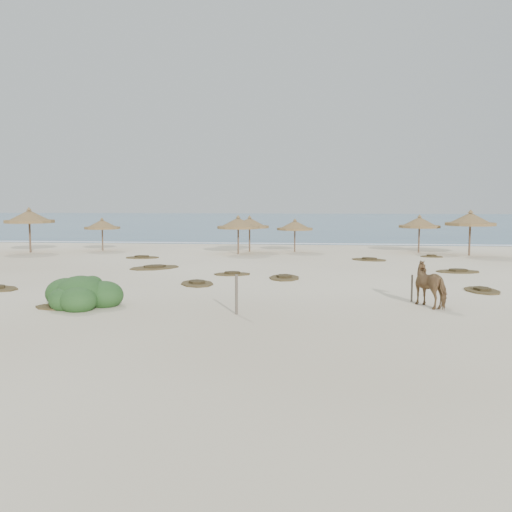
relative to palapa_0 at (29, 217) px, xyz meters
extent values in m
plane|color=white|center=(16.77, -16.22, -2.51)|extent=(160.00, 160.00, 0.00)
cube|color=#2B5383|center=(16.77, 58.78, -2.50)|extent=(200.00, 100.00, 0.01)
cube|color=white|center=(16.77, 9.78, -2.50)|extent=(70.00, 0.60, 0.01)
cylinder|color=brown|center=(0.00, 0.00, -1.30)|extent=(0.14, 0.14, 2.41)
cylinder|color=brown|center=(0.00, 0.00, -0.30)|extent=(4.43, 4.43, 0.21)
cone|color=brown|center=(0.00, 0.00, 0.08)|extent=(4.28, 4.28, 0.86)
cone|color=brown|center=(0.00, 0.00, 0.60)|extent=(0.41, 0.41, 0.25)
cylinder|color=brown|center=(4.56, 1.98, -1.59)|extent=(0.10, 0.10, 1.83)
cylinder|color=brown|center=(4.56, 1.98, -0.83)|extent=(3.45, 3.45, 0.16)
cone|color=brown|center=(4.56, 1.98, -0.55)|extent=(3.33, 3.33, 0.65)
cone|color=brown|center=(4.56, 1.98, -0.15)|extent=(0.31, 0.31, 0.19)
cylinder|color=brown|center=(15.44, 2.23, -1.53)|extent=(0.11, 0.11, 1.96)
cylinder|color=brown|center=(15.44, 2.23, -0.71)|extent=(3.23, 3.23, 0.17)
cone|color=brown|center=(15.44, 2.23, -0.40)|extent=(3.12, 3.12, 0.70)
cone|color=brown|center=(15.44, 2.23, 0.02)|extent=(0.34, 0.34, 0.21)
cylinder|color=brown|center=(14.87, 0.31, -1.50)|extent=(0.12, 0.12, 2.02)
cylinder|color=brown|center=(14.87, 0.31, -0.66)|extent=(3.08, 3.08, 0.17)
cone|color=brown|center=(14.87, 0.31, -0.34)|extent=(2.98, 2.98, 0.72)
cone|color=brown|center=(14.87, 0.31, 0.09)|extent=(0.35, 0.35, 0.21)
cylinder|color=brown|center=(18.70, 2.31, -1.60)|extent=(0.10, 0.10, 1.81)
cylinder|color=brown|center=(18.70, 2.31, -0.85)|extent=(3.40, 3.40, 0.16)
cone|color=brown|center=(18.70, 2.31, -0.57)|extent=(3.29, 3.29, 0.65)
cone|color=brown|center=(18.70, 2.31, -0.18)|extent=(0.31, 0.31, 0.19)
cylinder|color=brown|center=(27.45, 2.56, -1.49)|extent=(0.12, 0.12, 2.03)
cylinder|color=brown|center=(27.45, 2.56, -0.65)|extent=(3.29, 3.29, 0.17)
cone|color=brown|center=(27.45, 2.56, -0.33)|extent=(3.18, 3.18, 0.73)
cone|color=brown|center=(27.45, 2.56, 0.10)|extent=(0.35, 0.35, 0.21)
cylinder|color=brown|center=(30.46, 0.83, -1.35)|extent=(0.13, 0.13, 2.32)
cylinder|color=brown|center=(30.46, 0.83, -0.39)|extent=(3.99, 3.99, 0.20)
cone|color=brown|center=(30.46, 0.83, -0.02)|extent=(3.85, 3.85, 0.83)
cone|color=brown|center=(30.46, 0.83, 0.47)|extent=(0.40, 0.40, 0.24)
imported|color=olive|center=(24.24, -18.08, -1.72)|extent=(1.63, 2.04, 1.57)
cylinder|color=brown|center=(17.53, -20.13, -1.84)|extent=(0.11, 0.11, 1.33)
cylinder|color=brown|center=(23.68, -17.23, -2.00)|extent=(0.08, 0.08, 1.01)
ellipsoid|color=#335F28|center=(11.88, -19.39, -2.04)|extent=(1.70, 1.70, 1.28)
ellipsoid|color=#335F28|center=(12.64, -19.13, -2.12)|extent=(1.36, 1.36, 1.02)
ellipsoid|color=#335F28|center=(11.19, -19.05, -2.08)|extent=(1.45, 1.45, 1.09)
ellipsoid|color=#335F28|center=(12.05, -19.99, -2.17)|extent=(1.28, 1.28, 0.96)
ellipsoid|color=#335F28|center=(11.53, -19.82, -2.18)|extent=(1.19, 1.19, 0.89)
ellipsoid|color=#335F28|center=(12.39, -18.62, -2.21)|extent=(1.02, 1.02, 0.77)
ellipsoid|color=#335F28|center=(12.13, -18.96, -1.74)|extent=(0.77, 0.77, 0.58)
ellipsoid|color=#335F28|center=(11.62, -19.30, -1.70)|extent=(0.68, 0.68, 0.51)
camera|label=1|loc=(20.05, -38.51, 1.30)|focal=40.00mm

